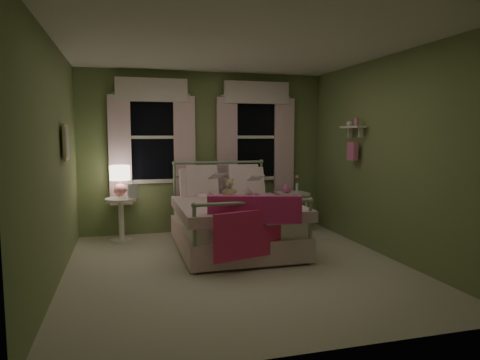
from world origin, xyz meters
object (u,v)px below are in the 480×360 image
object	(u,v)px
teddy_bear	(229,190)
nightstand_right	(291,198)
child_left	(208,176)
nightstand_left	(121,213)
table_lamp	(120,178)
bed	(234,221)
child_right	(245,181)

from	to	relation	value
teddy_bear	nightstand_right	world-z (taller)	teddy_bear
child_left	nightstand_right	size ratio (longest dim) A/B	1.29
child_left	nightstand_left	size ratio (longest dim) A/B	1.27
table_lamp	bed	bearing A→B (deg)	-28.31
bed	table_lamp	bearing A→B (deg)	151.69
teddy_bear	table_lamp	world-z (taller)	table_lamp
child_left	nightstand_right	world-z (taller)	child_left
bed	child_right	world-z (taller)	child_right
nightstand_right	child_left	bearing A→B (deg)	-166.54
nightstand_left	nightstand_right	distance (m)	2.70
child_right	nightstand_right	world-z (taller)	child_right
teddy_bear	nightstand_left	distance (m)	1.67
child_left	child_right	distance (m)	0.57
child_left	nightstand_left	distance (m)	1.42
bed	child_right	bearing A→B (deg)	56.40
child_right	bed	bearing A→B (deg)	45.16
teddy_bear	table_lamp	xyz separation A→B (m)	(-1.52, 0.56, 0.16)
bed	nightstand_left	size ratio (longest dim) A/B	3.13
teddy_bear	child_right	bearing A→B (deg)	29.50
bed	nightstand_left	xyz separation A→B (m)	(-1.52, 0.82, 0.03)
nightstand_left	child_right	bearing A→B (deg)	-12.49
table_lamp	child_left	bearing A→B (deg)	-17.81
nightstand_left	nightstand_right	size ratio (longest dim) A/B	1.02
nightstand_left	teddy_bear	bearing A→B (deg)	-20.11
child_right	nightstand_right	xyz separation A→B (m)	(0.89, 0.35, -0.34)
table_lamp	nightstand_right	size ratio (longest dim) A/B	0.73
teddy_bear	nightstand_right	size ratio (longest dim) A/B	0.47
bed	nightstand_right	bearing A→B (deg)	33.22
child_left	child_right	size ratio (longest dim) A/B	1.28
nightstand_left	table_lamp	size ratio (longest dim) A/B	1.39
nightstand_left	child_left	bearing A→B (deg)	-17.81
table_lamp	child_right	bearing A→B (deg)	-12.49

